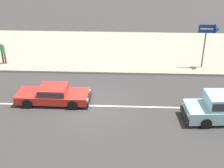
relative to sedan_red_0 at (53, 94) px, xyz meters
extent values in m
plane|color=#383535|center=(2.09, -0.35, -0.53)|extent=(160.00, 160.00, 0.00)
cube|color=silver|center=(2.09, -0.35, -0.53)|extent=(50.40, 0.14, 0.01)
cube|color=#9E9384|center=(2.09, 9.23, -0.46)|extent=(68.00, 10.00, 0.15)
cube|color=red|center=(-0.04, 0.00, -0.13)|extent=(4.34, 1.70, 0.48)
cube|color=red|center=(0.01, 0.00, 0.32)|extent=(1.64, 1.51, 0.42)
cube|color=#28333D|center=(0.01, 0.00, 0.32)|extent=(1.57, 1.54, 0.27)
cube|color=black|center=(2.17, -0.03, -0.23)|extent=(0.14, 1.62, 0.28)
cube|color=white|center=(2.15, 0.55, -0.02)|extent=(0.08, 0.24, 0.14)
cube|color=white|center=(2.13, -0.60, -0.02)|extent=(0.08, 0.24, 0.14)
cylinder|color=black|center=(1.31, 0.77, -0.23)|extent=(0.60, 0.23, 0.60)
cylinder|color=black|center=(1.29, -0.80, -0.23)|extent=(0.60, 0.23, 0.60)
cylinder|color=black|center=(-1.37, 0.80, -0.23)|extent=(0.60, 0.23, 0.60)
cylinder|color=black|center=(-1.39, -0.77, -0.23)|extent=(0.60, 0.23, 0.60)
cube|color=black|center=(7.64, -1.67, -0.23)|extent=(0.24, 1.70, 0.28)
cube|color=white|center=(7.71, -2.27, 0.13)|extent=(0.10, 0.25, 0.14)
cube|color=white|center=(7.63, -1.06, 0.13)|extent=(0.10, 0.25, 0.14)
cylinder|color=black|center=(8.65, -2.42, -0.23)|extent=(0.61, 0.26, 0.60)
cylinder|color=black|center=(8.53, -0.78, -0.23)|extent=(0.61, 0.26, 0.60)
cylinder|color=#4C4C51|center=(10.09, 5.55, 0.95)|extent=(0.10, 0.10, 2.68)
cube|color=navy|center=(10.09, 5.51, 2.60)|extent=(1.15, 0.06, 0.61)
cone|color=navy|center=(10.85, 5.51, 2.60)|extent=(0.36, 0.67, 0.67)
cube|color=white|center=(10.09, 5.48, 2.60)|extent=(0.92, 0.01, 0.10)
cylinder|color=#4C4238|center=(-5.15, 5.58, 0.04)|extent=(0.14, 0.14, 0.84)
cylinder|color=#4C4238|center=(-4.95, 5.58, 0.04)|extent=(0.14, 0.14, 0.84)
cylinder|color=#389956|center=(-5.05, 5.58, 0.77)|extent=(0.34, 0.34, 0.63)
sphere|color=#D6AD89|center=(-5.05, 5.58, 1.20)|extent=(0.23, 0.23, 0.23)
camera|label=1|loc=(4.30, -16.46, 8.97)|focal=50.00mm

